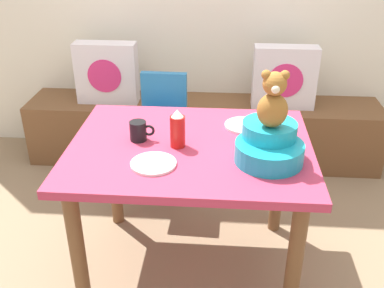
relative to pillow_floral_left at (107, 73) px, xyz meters
The scene contains 12 objects.
ground_plane 1.52m from the pillow_floral_left, 59.23° to the right, with size 8.00×8.00×0.00m, color #8C7256.
window_bench 0.83m from the pillow_floral_left, ahead, with size 2.60×0.44×0.46m, color brown.
pillow_floral_left is the anchor object (origin of this frame).
pillow_floral_right 1.27m from the pillow_floral_left, ahead, with size 0.44×0.15×0.44m.
dining_table 1.36m from the pillow_floral_left, 59.23° to the right, with size 1.14×0.88×0.74m.
highchair 0.63m from the pillow_floral_left, 42.78° to the right, with size 0.34×0.46×0.79m.
infant_seat_teal 1.66m from the pillow_floral_left, 50.70° to the right, with size 0.30×0.33×0.16m.
teddy_bear 1.69m from the pillow_floral_left, 50.71° to the right, with size 0.13×0.12×0.25m.
ketchup_bottle 1.36m from the pillow_floral_left, 61.75° to the right, with size 0.07×0.07×0.18m.
coffee_mug 1.23m from the pillow_floral_left, 68.56° to the right, with size 0.12×0.08×0.09m.
dinner_plate_near 1.35m from the pillow_floral_left, 44.94° to the right, with size 0.20×0.20×0.01m, color white.
dinner_plate_far 1.48m from the pillow_floral_left, 68.06° to the right, with size 0.20×0.20×0.01m, color white.
Camera 1 is at (0.15, -1.85, 1.71)m, focal length 41.62 mm.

